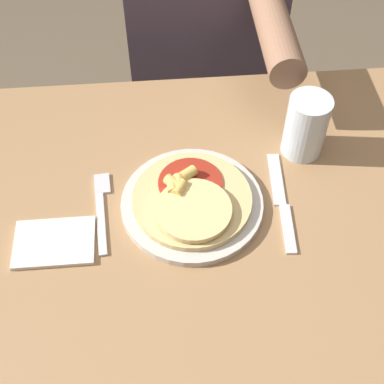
# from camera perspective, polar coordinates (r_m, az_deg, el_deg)

# --- Properties ---
(ground_plane) EXTENTS (8.00, 8.00, 0.00)m
(ground_plane) POSITION_cam_1_polar(r_m,az_deg,el_deg) (1.58, -0.61, -19.47)
(ground_plane) COLOR brown
(dining_table) EXTENTS (1.06, 0.79, 0.74)m
(dining_table) POSITION_cam_1_polar(r_m,az_deg,el_deg) (1.01, -0.91, -8.15)
(dining_table) COLOR #9E754C
(dining_table) RESTS_ON ground_plane
(plate) EXTENTS (0.25, 0.25, 0.01)m
(plate) POSITION_cam_1_polar(r_m,az_deg,el_deg) (0.94, 0.00, -1.25)
(plate) COLOR beige
(plate) RESTS_ON dining_table
(pizza) EXTENTS (0.21, 0.21, 0.04)m
(pizza) POSITION_cam_1_polar(r_m,az_deg,el_deg) (0.92, -0.09, -0.78)
(pizza) COLOR #DBBC7A
(pizza) RESTS_ON plate
(fork) EXTENTS (0.03, 0.18, 0.00)m
(fork) POSITION_cam_1_polar(r_m,az_deg,el_deg) (0.95, -9.63, -1.55)
(fork) COLOR silver
(fork) RESTS_ON dining_table
(knife) EXTENTS (0.03, 0.22, 0.00)m
(knife) POSITION_cam_1_polar(r_m,az_deg,el_deg) (0.96, 9.56, -1.12)
(knife) COLOR silver
(knife) RESTS_ON dining_table
(drinking_glass) EXTENTS (0.08, 0.08, 0.12)m
(drinking_glass) POSITION_cam_1_polar(r_m,az_deg,el_deg) (1.01, 12.06, 6.90)
(drinking_glass) COLOR silver
(drinking_glass) RESTS_ON dining_table
(napkin) EXTENTS (0.13, 0.09, 0.01)m
(napkin) POSITION_cam_1_polar(r_m,az_deg,el_deg) (0.92, -14.47, -5.23)
(napkin) COLOR silver
(napkin) RESTS_ON dining_table
(person_diner) EXTENTS (0.37, 0.52, 1.19)m
(person_diner) POSITION_cam_1_polar(r_m,az_deg,el_deg) (1.40, 1.32, 17.15)
(person_diner) COLOR #2D2D38
(person_diner) RESTS_ON ground_plane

